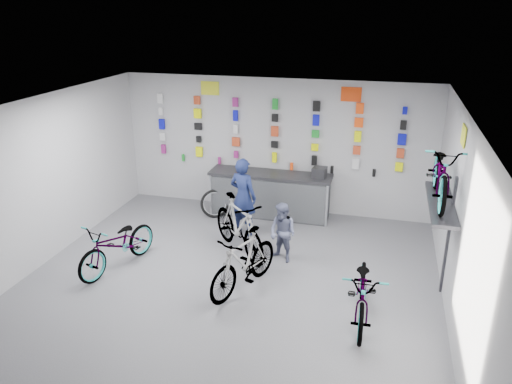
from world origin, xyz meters
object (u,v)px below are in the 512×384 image
(clerk, at_px, (243,197))
(counter, at_px, (270,195))
(bike_right, at_px, (364,291))
(customer, at_px, (283,233))
(bike_center, at_px, (244,262))
(bike_service, at_px, (239,226))
(bike_left, at_px, (118,244))

(clerk, bearing_deg, counter, -90.28)
(bike_right, bearing_deg, clerk, 134.24)
(counter, bearing_deg, bike_right, -57.02)
(bike_right, xyz_separation_m, clerk, (-2.58, 2.43, 0.34))
(counter, height_order, clerk, clerk)
(bike_right, bearing_deg, customer, 133.72)
(bike_center, relative_size, bike_service, 0.92)
(bike_left, xyz_separation_m, clerk, (1.75, 1.97, 0.34))
(bike_right, distance_m, customer, 2.15)
(counter, bearing_deg, bike_center, -84.49)
(bike_center, xyz_separation_m, customer, (0.41, 1.15, 0.05))
(bike_left, xyz_separation_m, customer, (2.78, 1.03, 0.09))
(bike_left, distance_m, bike_center, 2.37)
(customer, bearing_deg, bike_center, -82.81)
(bike_center, height_order, clerk, clerk)
(counter, relative_size, bike_right, 1.50)
(bike_center, xyz_separation_m, clerk, (-0.62, 2.09, 0.30))
(bike_left, distance_m, bike_service, 2.21)
(bike_right, xyz_separation_m, customer, (-1.55, 1.49, 0.09))
(bike_left, distance_m, clerk, 2.66)
(bike_left, bearing_deg, clerk, 64.47)
(bike_left, bearing_deg, customer, 36.45)
(counter, bearing_deg, bike_service, -94.50)
(counter, height_order, bike_center, bike_center)
(bike_center, distance_m, customer, 1.22)
(bike_service, xyz_separation_m, clerk, (-0.17, 0.87, 0.25))
(customer, bearing_deg, bike_right, -17.21)
(bike_service, height_order, clerk, clerk)
(bike_left, bearing_deg, bike_center, 13.31)
(counter, height_order, bike_right, counter)
(bike_service, bearing_deg, counter, 41.15)
(bike_right, distance_m, bike_service, 2.87)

